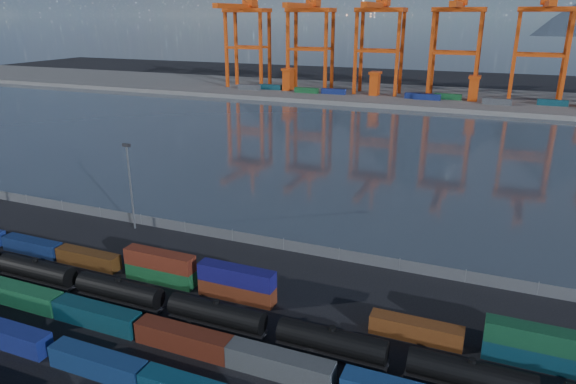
% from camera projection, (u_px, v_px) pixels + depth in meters
% --- Properties ---
extents(ground, '(700.00, 700.00, 0.00)m').
position_uv_depth(ground, '(197.00, 339.00, 64.46)').
color(ground, black).
rests_on(ground, ground).
extents(harbor_water, '(700.00, 700.00, 0.00)m').
position_uv_depth(harbor_water, '(382.00, 149.00, 156.22)').
color(harbor_water, '#303A45').
rests_on(harbor_water, ground).
extents(far_quay, '(700.00, 70.00, 2.00)m').
position_uv_depth(far_quay, '(430.00, 97.00, 247.65)').
color(far_quay, '#514F4C').
rests_on(far_quay, ground).
extents(container_row_south, '(140.89, 2.48, 5.28)m').
position_uv_depth(container_row_south, '(13.00, 333.00, 62.35)').
color(container_row_south, '#464A4C').
rests_on(container_row_south, ground).
extents(container_row_mid, '(142.53, 2.58, 5.49)m').
position_uv_depth(container_row_mid, '(78.00, 309.00, 68.04)').
color(container_row_mid, '#36383B').
rests_on(container_row_mid, ground).
extents(container_row_north, '(141.30, 2.34, 4.98)m').
position_uv_depth(container_row_north, '(291.00, 299.00, 70.07)').
color(container_row_north, navy).
rests_on(container_row_north, ground).
extents(tanker_string, '(122.14, 2.93, 4.19)m').
position_uv_depth(tanker_string, '(272.00, 328.00, 63.18)').
color(tanker_string, black).
rests_on(tanker_string, ground).
extents(waterfront_fence, '(160.12, 0.12, 2.20)m').
position_uv_depth(waterfront_fence, '(284.00, 245.00, 88.60)').
color(waterfront_fence, '#595B5E').
rests_on(waterfront_fence, ground).
extents(yard_light_mast, '(1.60, 0.40, 16.60)m').
position_uv_depth(yard_light_mast, '(130.00, 182.00, 94.95)').
color(yard_light_mast, slate).
rests_on(yard_light_mast, ground).
extents(gantry_cranes, '(197.71, 43.59, 59.03)m').
position_uv_depth(gantry_cranes, '(418.00, 21.00, 233.12)').
color(gantry_cranes, '#CB410E').
rests_on(gantry_cranes, ground).
extents(quay_containers, '(172.58, 10.99, 2.60)m').
position_uv_depth(quay_containers, '(402.00, 95.00, 238.15)').
color(quay_containers, navy).
rests_on(quay_containers, far_quay).
extents(straddle_carriers, '(140.00, 7.00, 11.10)m').
position_uv_depth(straddle_carriers, '(423.00, 85.00, 237.58)').
color(straddle_carriers, '#CB410E').
rests_on(straddle_carriers, far_quay).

